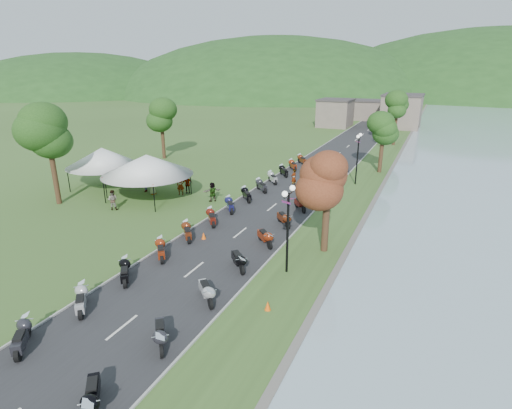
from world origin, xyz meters
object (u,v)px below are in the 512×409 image
at_px(pedestrian_b, 114,210).
at_px(pedestrian_a, 181,195).
at_px(vendor_tent_main, 148,177).
at_px(pedestrian_c, 146,192).

bearing_deg(pedestrian_b, pedestrian_a, -138.73).
relative_size(pedestrian_a, pedestrian_b, 1.10).
bearing_deg(pedestrian_b, vendor_tent_main, -125.34).
height_order(pedestrian_a, pedestrian_b, pedestrian_a).
relative_size(vendor_tent_main, pedestrian_a, 2.85).
xyz_separation_m(vendor_tent_main, pedestrian_c, (-1.68, 1.45, -2.00)).
xyz_separation_m(vendor_tent_main, pedestrian_b, (-0.81, -3.66, -2.00)).
bearing_deg(pedestrian_c, vendor_tent_main, 41.80).
distance_m(pedestrian_b, pedestrian_c, 5.19).
distance_m(vendor_tent_main, pedestrian_b, 4.25).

